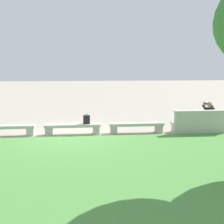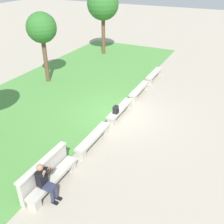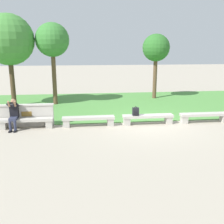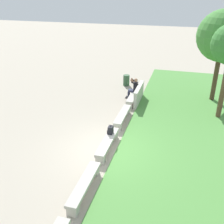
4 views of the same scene
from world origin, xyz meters
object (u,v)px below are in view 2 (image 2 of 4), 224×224
Objects in this scene: tree_far_back at (42,29)px; bench_end at (154,74)px; bench_mid at (120,110)px; person_photographer at (45,180)px; bench_main at (53,180)px; tree_left_background at (103,4)px; bench_near at (93,138)px; backpack at (116,110)px; bench_far at (139,90)px.

bench_end is at bearing -60.32° from tree_far_back.
person_photographer is at bearing -179.25° from bench_mid.
bench_main is at bearing 180.00° from bench_mid.
bench_end is (5.44, 0.00, 0.00)m from bench_mid.
tree_left_background reaches higher than tree_far_back.
backpack is (2.13, -0.04, 0.32)m from bench_near.
bench_mid is (5.44, 0.00, 0.00)m from bench_main.
bench_near is at bearing 0.00° from bench_main.
tree_far_back is (4.71, 6.06, 3.04)m from bench_near.
bench_main is at bearing 180.00° from bench_far.
bench_end is 0.54× the size of tree_far_back.
person_photographer is at bearing -170.58° from bench_main.
bench_near is 5.44m from bench_far.
tree_far_back reaches higher than bench_main.
bench_main is at bearing 9.42° from person_photographer.
bench_main is at bearing 180.00° from bench_near.
tree_far_back is (-0.73, 6.06, 3.04)m from bench_far.
bench_near is at bearing 180.00° from bench_far.
tree_far_back is (7.43, 6.06, 3.04)m from bench_main.
bench_main is 4.86m from backpack.
bench_main is at bearing 180.00° from bench_end.
bench_end is at bearing 0.00° from bench_main.
backpack is at bearing -176.21° from bench_mid.
bench_far is (5.44, 0.00, 0.00)m from bench_near.
bench_near is 3.22m from person_photographer.
bench_main is 8.16m from bench_far.
tree_far_back is (1.99, 6.06, 3.04)m from bench_mid.
person_photographer is (-3.19, -0.08, 0.43)m from bench_near.
bench_near is 1.00× the size of bench_mid.
bench_main is at bearing 179.54° from backpack.
tree_left_background reaches higher than backpack.
bench_end is 0.45× the size of tree_left_background.
bench_near is 8.25m from tree_far_back.
bench_main is 1.00× the size of bench_end.
bench_mid is at bearing 0.00° from bench_near.
bench_end is 7.61m from tree_far_back.
backpack is 0.08× the size of tree_left_background.
bench_far is at bearing -138.10° from tree_left_background.
bench_end is 7.59m from tree_left_background.
tree_left_background reaches higher than bench_mid.
backpack is (4.85, -0.04, 0.32)m from bench_main.
bench_far is at bearing 0.00° from bench_near.
bench_end is (8.16, 0.00, 0.00)m from bench_near.
bench_end is at bearing 0.37° from backpack.
bench_end is at bearing -122.29° from tree_left_background.
tree_left_background is at bearing 25.68° from bench_near.
bench_near is 8.16m from bench_end.
tree_left_background reaches higher than bench_main.
tree_left_background is at bearing 20.97° from person_photographer.
bench_main is 0.54× the size of tree_far_back.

